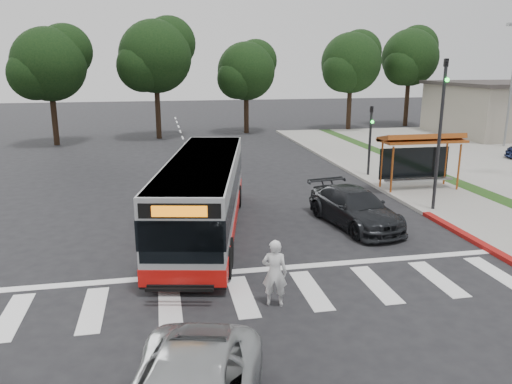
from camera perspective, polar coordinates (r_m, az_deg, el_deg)
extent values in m
plane|color=black|center=(18.81, -4.16, -5.13)|extent=(140.00, 140.00, 0.00)
cube|color=gray|center=(29.42, 15.55, 1.73)|extent=(4.00, 40.00, 0.12)
cube|color=#9E9991|center=(28.58, 11.96, 1.61)|extent=(0.30, 40.00, 0.15)
cube|color=maroon|center=(20.13, 23.07, -4.74)|extent=(0.32, 6.00, 0.15)
cube|color=silver|center=(14.24, -1.60, -11.80)|extent=(18.00, 2.60, 0.01)
cylinder|color=#A14B1A|center=(25.14, 15.28, 2.44)|extent=(0.10, 0.10, 2.30)
cylinder|color=#A14B1A|center=(26.92, 22.17, 2.65)|extent=(0.10, 0.10, 2.30)
cylinder|color=#A14B1A|center=(26.20, 14.13, 2.99)|extent=(0.10, 0.10, 2.30)
cylinder|color=#A14B1A|center=(27.91, 20.85, 3.17)|extent=(0.10, 0.10, 2.30)
cube|color=#A14B1A|center=(26.28, 18.43, 5.60)|extent=(4.20, 1.60, 0.12)
cube|color=#A14B1A|center=(26.30, 18.41, 5.94)|extent=(4.20, 1.32, 0.51)
cube|color=black|center=(27.00, 17.60, 3.19)|extent=(3.80, 0.06, 1.60)
cube|color=gray|center=(26.64, 18.09, 1.35)|extent=(3.60, 0.40, 0.08)
cylinder|color=black|center=(22.60, 20.22, 5.84)|extent=(0.14, 0.14, 6.50)
imported|color=black|center=(22.39, 20.85, 12.81)|extent=(0.16, 0.20, 1.00)
sphere|color=#19E533|center=(22.24, 21.01, 11.88)|extent=(0.18, 0.18, 0.18)
cylinder|color=black|center=(28.92, 12.88, 5.60)|extent=(0.14, 0.14, 4.00)
imported|color=black|center=(28.73, 13.05, 8.55)|extent=(0.16, 0.20, 1.00)
sphere|color=#19E533|center=(28.60, 13.15, 7.81)|extent=(0.18, 0.18, 0.18)
cylinder|color=gray|center=(42.57, 27.15, 10.68)|extent=(0.18, 0.18, 9.00)
cube|color=gray|center=(42.28, 27.25, 16.66)|extent=(0.80, 0.35, 0.22)
cylinder|color=black|center=(49.21, 10.59, 9.64)|extent=(0.44, 0.44, 4.40)
sphere|color=black|center=(49.05, 10.81, 14.29)|extent=(5.60, 5.60, 5.60)
sphere|color=black|center=(50.26, 11.73, 15.39)|extent=(4.20, 4.20, 4.20)
sphere|color=black|center=(48.05, 9.97, 13.49)|extent=(3.92, 3.92, 3.92)
cylinder|color=black|center=(53.94, 16.84, 9.81)|extent=(0.44, 0.44, 4.84)
sphere|color=black|center=(53.80, 17.19, 14.47)|extent=(5.60, 5.60, 5.60)
sphere|color=black|center=(55.09, 17.92, 15.56)|extent=(4.20, 4.20, 4.20)
sphere|color=black|center=(52.73, 16.53, 13.69)|extent=(3.92, 3.92, 3.92)
cylinder|color=black|center=(43.77, -11.15, 9.18)|extent=(0.44, 0.44, 4.84)
sphere|color=black|center=(43.59, -11.44, 14.94)|extent=(6.00, 6.00, 6.00)
sphere|color=black|center=(44.54, -9.91, 16.42)|extent=(4.50, 4.50, 4.50)
sphere|color=black|center=(42.85, -12.83, 13.85)|extent=(4.20, 4.20, 4.20)
cylinder|color=black|center=(46.51, -1.12, 9.21)|extent=(0.44, 0.44, 3.96)
sphere|color=black|center=(46.31, -1.14, 13.65)|extent=(5.20, 5.20, 5.20)
sphere|color=black|center=(47.26, -0.03, 14.76)|extent=(3.90, 3.90, 3.90)
sphere|color=black|center=(45.53, -2.14, 12.83)|extent=(3.64, 3.64, 3.64)
cylinder|color=black|center=(42.54, -22.05, 7.95)|extent=(0.44, 0.44, 4.40)
sphere|color=black|center=(42.34, -22.58, 13.32)|extent=(5.60, 5.60, 5.60)
sphere|color=black|center=(42.98, -20.98, 14.81)|extent=(4.20, 4.20, 4.20)
sphere|color=black|center=(41.85, -24.01, 12.22)|extent=(3.92, 3.92, 3.92)
imported|color=silver|center=(13.42, 2.15, -9.20)|extent=(0.78, 0.63, 1.85)
imported|color=black|center=(20.25, 11.22, -1.76)|extent=(2.89, 5.34, 1.47)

